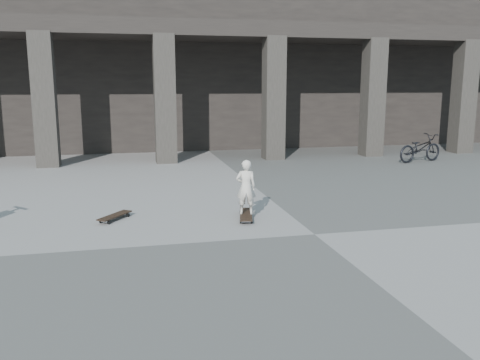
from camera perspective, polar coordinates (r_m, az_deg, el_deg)
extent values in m
plane|color=#4C4C4A|center=(8.72, 8.37, -6.06)|extent=(90.00, 90.00, 0.00)
cube|color=black|center=(21.99, -4.95, 12.09)|extent=(28.00, 6.00, 6.00)
cube|color=black|center=(17.71, -2.95, 16.30)|extent=(28.00, 2.80, 0.50)
cube|color=#2C2A24|center=(16.43, -21.09, 8.34)|extent=(0.65, 0.65, 4.00)
cube|color=#2C2A24|center=(16.33, -8.45, 8.93)|extent=(0.65, 0.65, 4.00)
cube|color=#2C2A24|center=(16.98, 3.80, 9.09)|extent=(0.65, 0.65, 4.00)
cube|color=#2C2A24|center=(18.33, 14.70, 8.90)|extent=(0.65, 0.65, 4.00)
cube|color=#2C2A24|center=(20.22, 23.82, 8.49)|extent=(0.65, 0.65, 4.00)
cube|color=black|center=(9.58, 0.67, -3.87)|extent=(0.43, 0.99, 0.02)
cube|color=#B2B2B7|center=(9.92, 0.64, -3.60)|extent=(0.21, 0.09, 0.03)
cube|color=#B2B2B7|center=(9.27, 0.70, -4.64)|extent=(0.21, 0.09, 0.03)
cylinder|color=black|center=(9.92, 0.06, -3.65)|extent=(0.05, 0.08, 0.07)
cylinder|color=black|center=(9.92, 1.22, -3.65)|extent=(0.05, 0.08, 0.07)
cylinder|color=black|center=(9.27, 0.07, -4.70)|extent=(0.05, 0.08, 0.07)
cylinder|color=black|center=(9.27, 1.32, -4.70)|extent=(0.05, 0.08, 0.07)
cube|color=black|center=(9.78, -13.89, -3.89)|extent=(0.65, 0.77, 0.02)
cube|color=#B2B2B7|center=(10.00, -12.88, -3.74)|extent=(0.18, 0.15, 0.03)
cube|color=#B2B2B7|center=(9.57, -14.92, -4.50)|extent=(0.18, 0.15, 0.03)
cylinder|color=black|center=(10.06, -13.30, -3.74)|extent=(0.07, 0.08, 0.07)
cylinder|color=black|center=(9.95, -12.46, -3.86)|extent=(0.07, 0.08, 0.07)
cylinder|color=black|center=(9.63, -15.35, -4.49)|extent=(0.07, 0.08, 0.07)
cylinder|color=black|center=(9.52, -14.49, -4.63)|extent=(0.07, 0.08, 0.07)
imported|color=beige|center=(9.46, 0.67, -0.80)|extent=(0.42, 0.32, 1.03)
imported|color=black|center=(17.37, 19.57, 3.39)|extent=(1.80, 1.00, 0.90)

